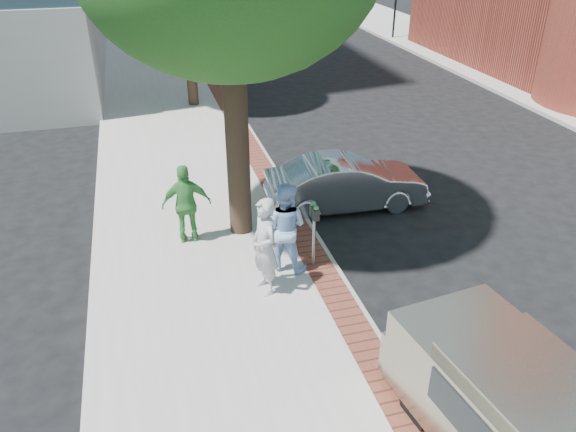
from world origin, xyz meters
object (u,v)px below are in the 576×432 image
object	(u,v)px
person_green	(187,204)
van	(532,428)
person_officer	(285,227)
bg_car	(217,40)
person_gray	(265,247)
parking_meter	(314,222)
sedan_silver	(346,183)

from	to	relation	value
person_green	van	world-z (taller)	person_green
person_officer	van	world-z (taller)	person_officer
person_green	bg_car	world-z (taller)	person_green
person_gray	person_green	bearing A→B (deg)	-165.27
parking_meter	person_green	xyz separation A→B (m)	(-2.42, 1.73, -0.13)
sedan_silver	van	size ratio (longest dim) A/B	0.83
sedan_silver	bg_car	distance (m)	18.28
bg_car	van	size ratio (longest dim) A/B	0.92
person_gray	person_green	world-z (taller)	person_gray
person_gray	bg_car	xyz separation A→B (m)	(2.42, 21.48, -0.38)
bg_car	van	bearing A→B (deg)	-178.16
person_green	sedan_silver	size ratio (longest dim) A/B	0.46
bg_car	van	distance (m)	26.39
person_green	parking_meter	bearing A→B (deg)	147.30
bg_car	parking_meter	bearing A→B (deg)	178.55
person_officer	bg_car	world-z (taller)	person_officer
parking_meter	sedan_silver	world-z (taller)	parking_meter
person_officer	sedan_silver	distance (m)	3.44
parking_meter	van	xyz separation A→B (m)	(1.19, -5.49, -0.26)
parking_meter	van	distance (m)	5.63
person_green	sedan_silver	xyz separation A→B (m)	(4.12, 0.88, -0.41)
person_officer	bg_car	xyz separation A→B (m)	(1.83, 20.79, -0.35)
person_green	bg_car	distance (m)	19.51
person_gray	bg_car	distance (m)	21.62
sedan_silver	person_gray	bearing A→B (deg)	140.38
person_gray	bg_car	size ratio (longest dim) A/B	0.45
parking_meter	person_green	world-z (taller)	person_green
bg_car	person_gray	bearing A→B (deg)	175.51
person_green	person_gray	bearing A→B (deg)	120.91
parking_meter	van	world-z (taller)	van
person_gray	sedan_silver	xyz separation A→B (m)	(2.89, 3.21, -0.48)
sedan_silver	van	distance (m)	8.13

